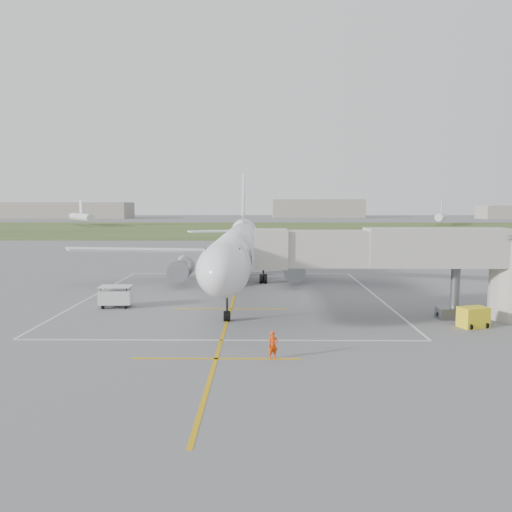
{
  "coord_description": "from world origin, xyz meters",
  "views": [
    {
      "loc": [
        2.68,
        -52.56,
        9.1
      ],
      "look_at": [
        2.15,
        -4.0,
        4.0
      ],
      "focal_mm": 35.0,
      "sensor_mm": 36.0,
      "label": 1
    }
  ],
  "objects_px": {
    "jet_bridge": "(427,259)",
    "gpu_unit": "(473,317)",
    "ramp_worker_nose": "(273,345)",
    "airliner": "(237,248)",
    "ramp_worker_wing": "(205,281)",
    "baggage_cart": "(116,296)"
  },
  "relations": [
    {
      "from": "jet_bridge",
      "to": "gpu_unit",
      "type": "distance_m",
      "value": 5.52
    },
    {
      "from": "gpu_unit",
      "to": "ramp_worker_nose",
      "type": "height_order",
      "value": "ramp_worker_nose"
    },
    {
      "from": "gpu_unit",
      "to": "ramp_worker_nose",
      "type": "xyz_separation_m",
      "value": [
        -14.99,
        -7.72,
        0.08
      ]
    },
    {
      "from": "airliner",
      "to": "ramp_worker_nose",
      "type": "bearing_deg",
      "value": -82.26
    },
    {
      "from": "ramp_worker_wing",
      "to": "ramp_worker_nose",
      "type": "bearing_deg",
      "value": 166.6
    },
    {
      "from": "jet_bridge",
      "to": "ramp_worker_wing",
      "type": "xyz_separation_m",
      "value": [
        -19.1,
        13.56,
        -3.89
      ]
    },
    {
      "from": "airliner",
      "to": "gpu_unit",
      "type": "bearing_deg",
      "value": -42.8
    },
    {
      "from": "baggage_cart",
      "to": "ramp_worker_wing",
      "type": "distance_m",
      "value": 11.68
    },
    {
      "from": "baggage_cart",
      "to": "ramp_worker_nose",
      "type": "distance_m",
      "value": 19.83
    },
    {
      "from": "baggage_cart",
      "to": "ramp_worker_wing",
      "type": "bearing_deg",
      "value": 51.48
    },
    {
      "from": "gpu_unit",
      "to": "ramp_worker_wing",
      "type": "distance_m",
      "value": 27.17
    },
    {
      "from": "ramp_worker_nose",
      "to": "ramp_worker_wing",
      "type": "height_order",
      "value": "ramp_worker_wing"
    },
    {
      "from": "airliner",
      "to": "ramp_worker_wing",
      "type": "height_order",
      "value": "airliner"
    },
    {
      "from": "airliner",
      "to": "gpu_unit",
      "type": "relative_size",
      "value": 20.23
    },
    {
      "from": "ramp_worker_wing",
      "to": "jet_bridge",
      "type": "bearing_deg",
      "value": -154.44
    },
    {
      "from": "airliner",
      "to": "ramp_worker_wing",
      "type": "xyz_separation_m",
      "value": [
        -3.38,
        -0.69,
        -3.54
      ]
    },
    {
      "from": "jet_bridge",
      "to": "gpu_unit",
      "type": "bearing_deg",
      "value": -46.18
    },
    {
      "from": "gpu_unit",
      "to": "ramp_worker_wing",
      "type": "relative_size",
      "value": 1.36
    },
    {
      "from": "jet_bridge",
      "to": "ramp_worker_wing",
      "type": "distance_m",
      "value": 23.74
    },
    {
      "from": "ramp_worker_nose",
      "to": "gpu_unit",
      "type": "bearing_deg",
      "value": 9.23
    },
    {
      "from": "gpu_unit",
      "to": "ramp_worker_wing",
      "type": "xyz_separation_m",
      "value": [
        -21.73,
        16.3,
        0.11
      ]
    },
    {
      "from": "airliner",
      "to": "jet_bridge",
      "type": "xyz_separation_m",
      "value": [
        15.72,
        -14.25,
        0.35
      ]
    }
  ]
}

